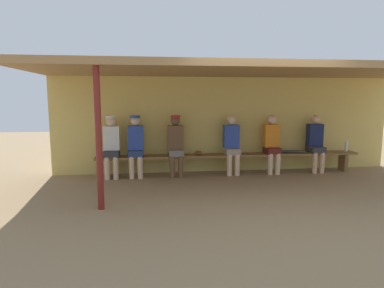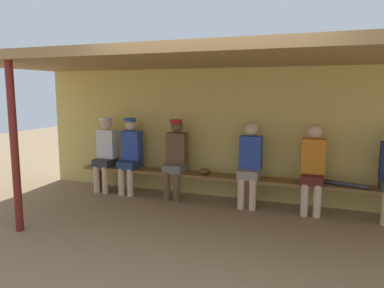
# 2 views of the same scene
# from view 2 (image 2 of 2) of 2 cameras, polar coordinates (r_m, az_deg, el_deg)

# --- Properties ---
(ground_plane) EXTENTS (24.00, 24.00, 0.00)m
(ground_plane) POSITION_cam_2_polar(r_m,az_deg,el_deg) (4.64, 4.40, -14.98)
(ground_plane) COLOR #937754
(back_wall) EXTENTS (8.00, 0.20, 2.20)m
(back_wall) POSITION_cam_2_polar(r_m,az_deg,el_deg) (6.25, 9.66, 1.47)
(back_wall) COLOR #D8BC60
(back_wall) RESTS_ON ground
(dugout_roof) EXTENTS (8.00, 2.80, 0.12)m
(dugout_roof) POSITION_cam_2_polar(r_m,az_deg,el_deg) (4.95, 7.03, 13.21)
(dugout_roof) COLOR #9E7547
(dugout_roof) RESTS_ON back_wall
(support_post) EXTENTS (0.10, 0.10, 2.20)m
(support_post) POSITION_cam_2_polar(r_m,az_deg,el_deg) (5.22, -25.79, -0.58)
(support_post) COLOR maroon
(support_post) RESTS_ON ground
(bench) EXTENTS (6.00, 0.36, 0.46)m
(bench) POSITION_cam_2_polar(r_m,az_deg,el_deg) (5.94, 8.66, -5.85)
(bench) COLOR brown
(bench) RESTS_ON ground
(player_in_blue) EXTENTS (0.34, 0.42, 1.34)m
(player_in_blue) POSITION_cam_2_polar(r_m,az_deg,el_deg) (5.87, 8.94, -2.62)
(player_in_blue) COLOR gray
(player_in_blue) RESTS_ON ground
(player_in_red) EXTENTS (0.34, 0.42, 1.34)m
(player_in_red) POSITION_cam_2_polar(r_m,az_deg,el_deg) (6.24, -2.52, -1.71)
(player_in_red) COLOR slate
(player_in_red) RESTS_ON ground
(player_leftmost) EXTENTS (0.34, 0.42, 1.34)m
(player_leftmost) POSITION_cam_2_polar(r_m,az_deg,el_deg) (6.90, -13.21, -0.96)
(player_leftmost) COLOR #333338
(player_leftmost) RESTS_ON ground
(player_rightmost) EXTENTS (0.34, 0.42, 1.34)m
(player_rightmost) POSITION_cam_2_polar(r_m,az_deg,el_deg) (6.63, -9.52, -1.23)
(player_rightmost) COLOR navy
(player_rightmost) RESTS_ON ground
(player_middle) EXTENTS (0.34, 0.42, 1.34)m
(player_middle) POSITION_cam_2_polar(r_m,az_deg,el_deg) (5.76, 18.21, -3.15)
(player_middle) COLOR #591E19
(player_middle) RESTS_ON ground
(baseball_glove_worn) EXTENTS (0.19, 0.25, 0.09)m
(baseball_glove_worn) POSITION_cam_2_polar(r_m,az_deg,el_deg) (6.12, 1.93, -4.20)
(baseball_glove_worn) COLOR brown
(baseball_glove_worn) RESTS_ON bench
(baseball_bat) EXTENTS (0.86, 0.29, 0.07)m
(baseball_bat) POSITION_cam_2_polar(r_m,az_deg,el_deg) (5.80, 21.47, -5.62)
(baseball_bat) COLOR #333338
(baseball_bat) RESTS_ON bench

